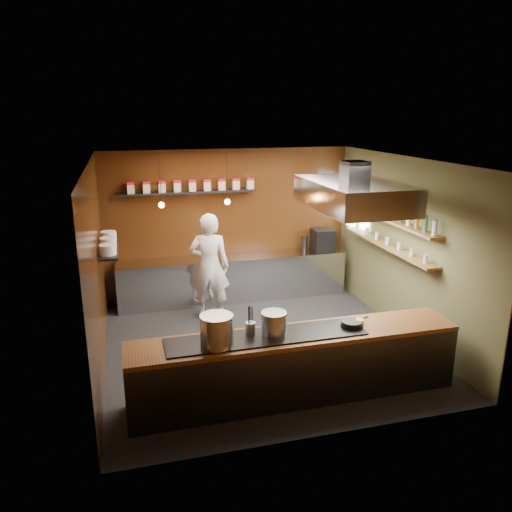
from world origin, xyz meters
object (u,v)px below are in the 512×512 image
object	(u,v)px
extractor_hood	(354,194)
stockpot_large	(217,330)
espresso_machine	(323,239)
chef	(210,267)
stockpot_small	(274,324)

from	to	relation	value
extractor_hood	stockpot_large	size ratio (longest dim) A/B	4.89
stockpot_large	espresso_machine	xyz separation A→B (m)	(3.01, 3.91, -0.02)
extractor_hood	stockpot_large	xyz separation A→B (m)	(-2.37, -1.30, -1.37)
espresso_machine	chef	distance (m)	2.70
chef	extractor_hood	bearing A→B (deg)	152.53
espresso_machine	chef	bearing A→B (deg)	-160.88
stockpot_small	chef	world-z (taller)	chef
stockpot_large	espresso_machine	size ratio (longest dim) A/B	0.95
stockpot_large	chef	distance (m)	3.09
stockpot_small	chef	xyz separation A→B (m)	(-0.32, 2.94, -0.11)
extractor_hood	stockpot_small	world-z (taller)	extractor_hood
extractor_hood	stockpot_large	distance (m)	3.03
chef	stockpot_small	bearing A→B (deg)	111.07
extractor_hood	stockpot_large	bearing A→B (deg)	-151.24
extractor_hood	chef	distance (m)	3.01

